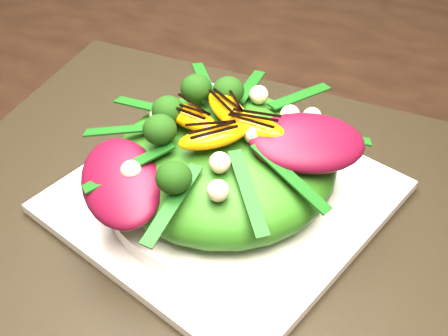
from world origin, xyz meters
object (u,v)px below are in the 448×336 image
at_px(placemat, 224,202).
at_px(plate_base, 224,197).
at_px(dining_table, 149,108).
at_px(lettuce_mound, 224,162).
at_px(orange_segment, 214,110).
at_px(salad_bowl, 224,187).

distance_m(placemat, plate_base, 0.01).
bearing_deg(dining_table, placemat, -40.99).
relative_size(dining_table, lettuce_mound, 8.12).
distance_m(placemat, lettuce_mound, 0.05).
distance_m(lettuce_mound, orange_segment, 0.05).
relative_size(plate_base, salad_bowl, 1.22).
distance_m(dining_table, plate_base, 0.20).
bearing_deg(lettuce_mound, dining_table, 139.01).
height_order(plate_base, salad_bowl, salad_bowl).
bearing_deg(lettuce_mound, plate_base, 0.00).
bearing_deg(dining_table, lettuce_mound, -40.99).
bearing_deg(orange_segment, dining_table, 139.70).
bearing_deg(orange_segment, placemat, -45.90).
xyz_separation_m(dining_table, salad_bowl, (0.15, -0.13, 0.04)).
xyz_separation_m(dining_table, lettuce_mound, (0.15, -0.13, 0.07)).
bearing_deg(placemat, salad_bowl, 0.00).
xyz_separation_m(placemat, lettuce_mound, (0.00, 0.00, 0.05)).
xyz_separation_m(plate_base, orange_segment, (-0.02, 0.02, 0.08)).
relative_size(plate_base, orange_segment, 4.58).
bearing_deg(salad_bowl, orange_segment, 134.10).
height_order(placemat, orange_segment, orange_segment).
bearing_deg(lettuce_mound, salad_bowl, 0.00).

